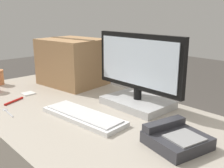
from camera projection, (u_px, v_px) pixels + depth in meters
name	position (u px, v px, depth m)	size (l,w,h in m)	color
monitor	(138.00, 79.00, 1.41)	(0.57, 0.25, 0.40)	#B7B7B7
keyboard	(83.00, 116.00, 1.28)	(0.47, 0.20, 0.03)	silver
desk_phone	(176.00, 138.00, 1.02)	(0.24, 0.24, 0.08)	#2D2D33
spoon	(7.00, 111.00, 1.37)	(0.15, 0.03, 0.00)	#B2B2B7
cardboard_box	(73.00, 62.00, 1.86)	(0.46, 0.40, 0.33)	#9E754C
pen_marker	(14.00, 101.00, 1.51)	(0.07, 0.13, 0.01)	red
sticky_note_pad	(28.00, 93.00, 1.66)	(0.07, 0.07, 0.01)	silver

